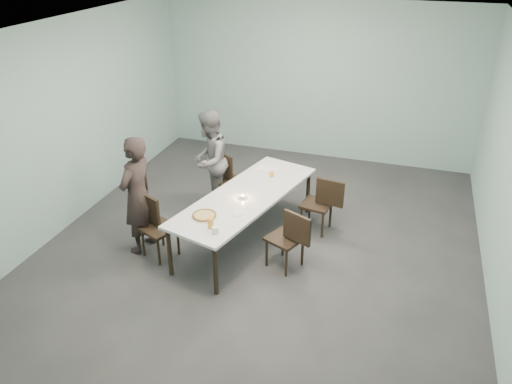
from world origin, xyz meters
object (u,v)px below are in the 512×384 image
(chair_far_right, at_px, (322,201))
(amber_tumbler, at_px, (272,174))
(chair_far_left, at_px, (228,177))
(chair_near_left, at_px, (155,222))
(diner_near, at_px, (137,196))
(water_tumbler, at_px, (215,230))
(chair_near_right, at_px, (290,236))
(beer_glass, at_px, (211,223))
(pizza, at_px, (204,216))
(table, at_px, (246,198))
(diner_far, at_px, (210,160))
(tealight, at_px, (243,197))
(side_plate, at_px, (238,213))

(chair_far_right, bearing_deg, amber_tumbler, 3.61)
(chair_far_left, distance_m, amber_tumbler, 0.90)
(chair_far_left, bearing_deg, chair_far_right, 15.08)
(chair_near_left, height_order, diner_near, diner_near)
(water_tumbler, xyz_separation_m, amber_tumbler, (0.20, 1.74, -0.01))
(chair_near_right, xyz_separation_m, beer_glass, (-0.89, -0.51, 0.32))
(chair_far_right, height_order, pizza, chair_far_right)
(pizza, relative_size, amber_tumbler, 4.25)
(table, distance_m, diner_far, 1.24)
(water_tumbler, bearing_deg, pizza, 131.16)
(chair_far_left, relative_size, beer_glass, 5.80)
(beer_glass, xyz_separation_m, amber_tumbler, (0.30, 1.65, -0.03))
(diner_near, height_order, tealight, diner_near)
(water_tumbler, bearing_deg, chair_near_left, 160.41)
(side_plate, xyz_separation_m, water_tumbler, (-0.09, -0.55, 0.04))
(chair_near_right, distance_m, tealight, 0.89)
(amber_tumbler, bearing_deg, chair_near_right, -62.80)
(table, height_order, chair_near_left, chair_near_left)
(chair_near_left, height_order, diner_far, diner_far)
(table, xyz_separation_m, chair_near_right, (0.77, -0.47, -0.19))
(water_tumbler, bearing_deg, chair_near_right, 37.13)
(chair_near_left, bearing_deg, beer_glass, 7.04)
(chair_near_right, bearing_deg, water_tumbler, 61.74)
(chair_far_right, bearing_deg, tealight, 45.24)
(diner_far, height_order, side_plate, diner_far)
(water_tumbler, bearing_deg, chair_far_right, 58.81)
(chair_near_left, distance_m, side_plate, 1.18)
(chair_far_left, xyz_separation_m, beer_glass, (0.51, -1.92, 0.32))
(diner_near, bearing_deg, tealight, 119.19)
(table, bearing_deg, diner_far, 136.72)
(pizza, relative_size, tealight, 6.07)
(amber_tumbler, bearing_deg, side_plate, -95.36)
(chair_far_left, relative_size, pizza, 2.56)
(chair_near_left, height_order, pizza, chair_near_left)
(pizza, bearing_deg, side_plate, 30.53)
(side_plate, bearing_deg, water_tumbler, -99.28)
(diner_far, height_order, amber_tumbler, diner_far)
(pizza, xyz_separation_m, amber_tumbler, (0.49, 1.42, 0.02))
(pizza, xyz_separation_m, water_tumbler, (0.29, -0.33, 0.03))
(chair_far_left, xyz_separation_m, side_plate, (0.70, -1.46, 0.25))
(chair_far_right, relative_size, side_plate, 4.83)
(tealight, xyz_separation_m, amber_tumbler, (0.18, 0.79, 0.02))
(amber_tumbler, bearing_deg, chair_near_left, -132.43)
(side_plate, xyz_separation_m, beer_glass, (-0.19, -0.46, 0.07))
(chair_far_right, xyz_separation_m, amber_tumbler, (-0.80, 0.08, 0.29))
(table, height_order, side_plate, side_plate)
(table, height_order, pizza, pizza)
(table, relative_size, diner_near, 1.62)
(chair_near_left, relative_size, tealight, 15.54)
(pizza, xyz_separation_m, tealight, (0.31, 0.63, 0.00))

